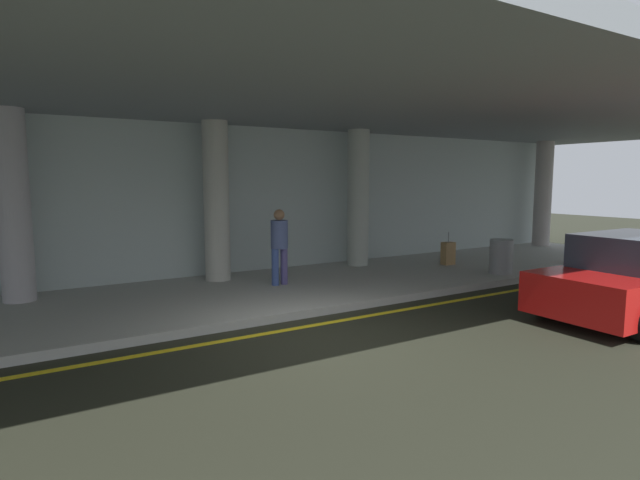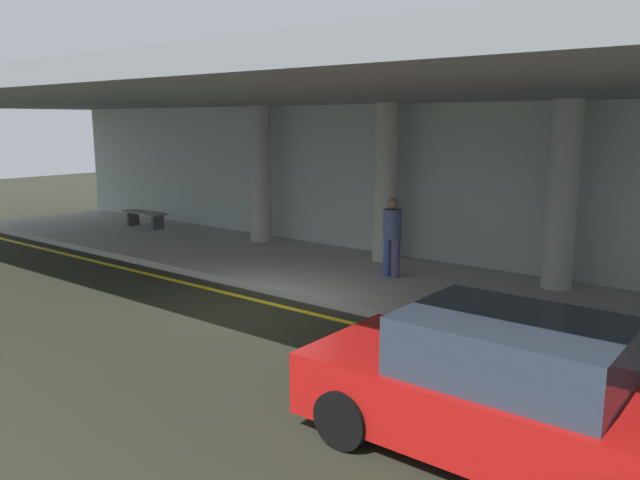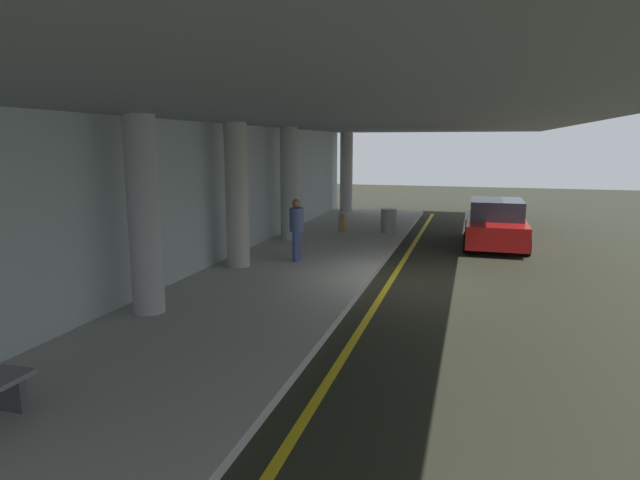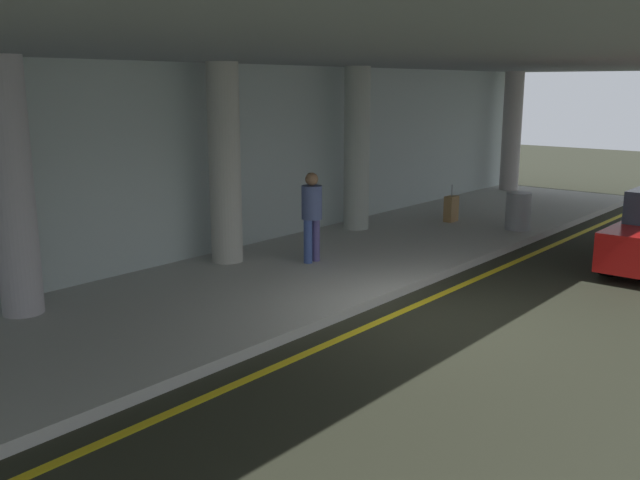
% 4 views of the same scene
% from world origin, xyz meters
% --- Properties ---
extents(ground_plane, '(60.00, 60.00, 0.00)m').
position_xyz_m(ground_plane, '(0.00, 0.00, 0.00)').
color(ground_plane, '#292A1F').
extents(sidewalk, '(26.00, 4.20, 0.15)m').
position_xyz_m(sidewalk, '(0.00, 3.10, 0.07)').
color(sidewalk, '#B0B0AA').
rests_on(sidewalk, ground).
extents(lane_stripe_yellow, '(26.00, 0.14, 0.01)m').
position_xyz_m(lane_stripe_yellow, '(0.00, 0.56, 0.00)').
color(lane_stripe_yellow, yellow).
rests_on(lane_stripe_yellow, ground).
extents(support_column_far_left, '(0.58, 0.58, 3.65)m').
position_xyz_m(support_column_far_left, '(-4.00, 4.50, 1.97)').
color(support_column_far_left, '#AFAAB0').
rests_on(support_column_far_left, sidewalk).
extents(support_column_left_mid, '(0.58, 0.58, 3.65)m').
position_xyz_m(support_column_left_mid, '(0.00, 4.50, 1.97)').
color(support_column_left_mid, '#B2B1A7').
rests_on(support_column_left_mid, sidewalk).
extents(support_column_center, '(0.58, 0.58, 3.65)m').
position_xyz_m(support_column_center, '(4.00, 4.50, 1.97)').
color(support_column_center, '#ABB2A8').
rests_on(support_column_center, sidewalk).
extents(ceiling_overhang, '(28.00, 13.20, 0.30)m').
position_xyz_m(ceiling_overhang, '(0.00, 2.60, 3.95)').
color(ceiling_overhang, gray).
rests_on(ceiling_overhang, support_column_far_left).
extents(terminal_back_wall, '(26.00, 0.30, 3.80)m').
position_xyz_m(terminal_back_wall, '(0.00, 5.35, 1.90)').
color(terminal_back_wall, '#ADBCBA').
rests_on(terminal_back_wall, ground).
extents(car_red, '(4.10, 1.92, 1.50)m').
position_xyz_m(car_red, '(5.52, -1.99, 0.71)').
color(car_red, '#B71412').
rests_on(car_red, ground).
extents(traveler_with_luggage, '(0.38, 0.38, 1.68)m').
position_xyz_m(traveler_with_luggage, '(0.97, 3.24, 1.11)').
color(traveler_with_luggage, '#395092').
rests_on(traveler_with_luggage, sidewalk).
extents(bench_metal, '(1.60, 0.50, 0.48)m').
position_xyz_m(bench_metal, '(-8.38, 3.90, 0.50)').
color(bench_metal, slate).
rests_on(bench_metal, sidewalk).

